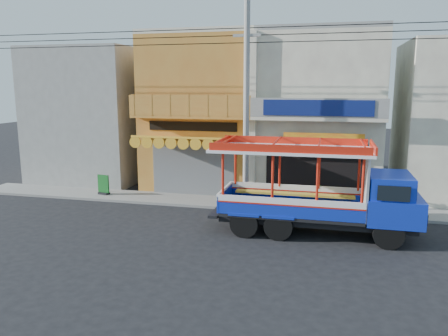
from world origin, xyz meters
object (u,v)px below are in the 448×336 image
(potted_plant_a, at_px, (351,198))
(potted_plant_c, at_px, (396,199))
(utility_pole, at_px, (250,97))
(songthaew_truck, at_px, (330,191))
(green_sign, at_px, (104,186))
(potted_plant_b, at_px, (317,196))

(potted_plant_a, height_order, potted_plant_c, potted_plant_a)
(utility_pole, relative_size, potted_plant_a, 26.89)
(songthaew_truck, distance_m, green_sign, 11.59)
(songthaew_truck, distance_m, potted_plant_b, 3.80)
(potted_plant_c, bearing_deg, potted_plant_b, -55.80)
(songthaew_truck, relative_size, potted_plant_a, 7.24)
(potted_plant_b, height_order, potted_plant_c, potted_plant_c)
(potted_plant_b, relative_size, potted_plant_c, 0.97)
(utility_pole, height_order, potted_plant_a, utility_pole)
(green_sign, xyz_separation_m, potted_plant_b, (10.51, 0.31, 0.06))
(potted_plant_a, height_order, potted_plant_b, potted_plant_a)
(green_sign, bearing_deg, potted_plant_b, 1.68)
(green_sign, relative_size, potted_plant_a, 0.95)
(utility_pole, distance_m, potted_plant_c, 7.84)
(potted_plant_b, bearing_deg, songthaew_truck, 159.50)
(utility_pole, relative_size, songthaew_truck, 3.71)
(utility_pole, height_order, potted_plant_c, utility_pole)
(utility_pole, bearing_deg, potted_plant_b, 17.11)
(potted_plant_b, bearing_deg, utility_pole, 77.95)
(green_sign, bearing_deg, songthaew_truck, -16.53)
(songthaew_truck, xyz_separation_m, potted_plant_a, (0.96, 3.34, -1.05))
(green_sign, bearing_deg, utility_pole, -4.60)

